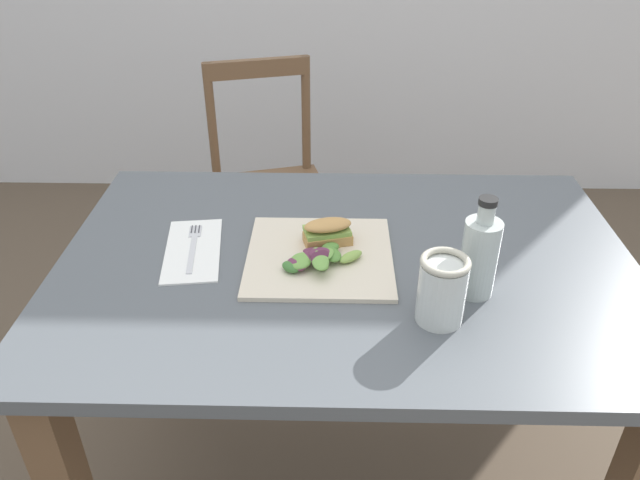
{
  "coord_description": "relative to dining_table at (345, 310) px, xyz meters",
  "views": [
    {
      "loc": [
        0.1,
        -1.09,
        1.44
      ],
      "look_at": [
        0.07,
        0.0,
        0.76
      ],
      "focal_mm": 34.19,
      "sensor_mm": 36.0,
      "label": 1
    }
  ],
  "objects": [
    {
      "name": "napkin_folded",
      "position": [
        -0.32,
        0.02,
        0.14
      ],
      "size": [
        0.14,
        0.26,
        0.0
      ],
      "primitive_type": "cube",
      "rotation": [
        0.0,
        0.0,
        0.13
      ],
      "color": "white",
      "rests_on": "dining_table"
    },
    {
      "name": "chair_wooden_far",
      "position": [
        -0.25,
        0.88,
        -0.16
      ],
      "size": [
        0.49,
        0.49,
        0.87
      ],
      "color": "brown",
      "rests_on": "ground"
    },
    {
      "name": "sandwich_half_front",
      "position": [
        -0.04,
        0.05,
        0.17
      ],
      "size": [
        0.11,
        0.08,
        0.06
      ],
      "color": "tan",
      "rests_on": "plate_lunch"
    },
    {
      "name": "ground_plane",
      "position": [
        -0.13,
        0.04,
        -0.6
      ],
      "size": [
        7.92,
        7.92,
        0.0
      ],
      "primitive_type": "plane",
      "color": "brown"
    },
    {
      "name": "salad_mixed_greens",
      "position": [
        -0.06,
        -0.04,
        0.16
      ],
      "size": [
        0.17,
        0.12,
        0.03
      ],
      "color": "#6B9E47",
      "rests_on": "plate_lunch"
    },
    {
      "name": "plate_lunch",
      "position": [
        -0.06,
        0.0,
        0.14
      ],
      "size": [
        0.3,
        0.3,
        0.01
      ],
      "primitive_type": "cube",
      "color": "beige",
      "rests_on": "dining_table"
    },
    {
      "name": "dining_table",
      "position": [
        0.0,
        0.0,
        0.0
      ],
      "size": [
        1.19,
        0.81,
        0.74
      ],
      "color": "#51565B",
      "rests_on": "ground"
    },
    {
      "name": "fork_on_napkin",
      "position": [
        -0.33,
        0.04,
        0.14
      ],
      "size": [
        0.04,
        0.19,
        0.0
      ],
      "color": "silver",
      "rests_on": "napkin_folded"
    },
    {
      "name": "mason_jar_iced_tea",
      "position": [
        0.16,
        -0.19,
        0.19
      ],
      "size": [
        0.09,
        0.09,
        0.13
      ],
      "color": "#995623",
      "rests_on": "dining_table"
    },
    {
      "name": "bottle_cold_brew",
      "position": [
        0.24,
        -0.11,
        0.21
      ],
      "size": [
        0.07,
        0.07,
        0.2
      ],
      "color": "#472819",
      "rests_on": "dining_table"
    }
  ]
}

